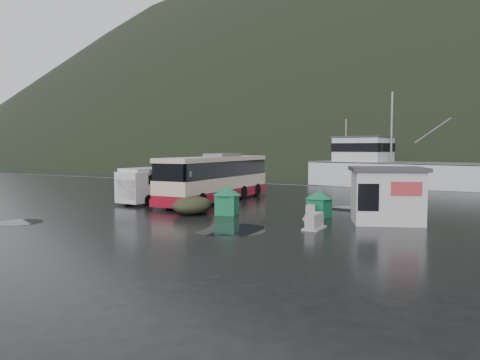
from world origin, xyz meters
The scene contains 14 objects.
ground centered at (0.00, 0.00, 0.00)m, with size 160.00×160.00×0.00m, color black.
harbor_water centered at (0.00, 110.00, 0.00)m, with size 300.00×180.00×0.02m, color black.
quay_edge centered at (0.00, 20.00, 0.00)m, with size 160.00×0.60×1.50m, color #999993.
headland centered at (10.00, 250.00, 0.00)m, with size 780.00×540.00×570.00m, color black.
coach_bus centered at (-2.98, 4.50, 0.00)m, with size 2.96×11.77×3.33m, color beige, non-canonical shape.
white_van centered at (-6.21, 1.96, 0.00)m, with size 1.99×5.77×2.41m, color silver, non-canonical shape.
waste_bin_left centered at (5.77, 0.48, 0.00)m, with size 1.05×1.05×1.47m, color #126941, non-canonical shape.
waste_bin_right centered at (0.91, -0.92, 0.00)m, with size 1.14×1.14×1.60m, color #126941, non-canonical shape.
dome_tent centered at (-0.86, -1.68, 0.00)m, with size 1.82×2.54×1.00m, color #2D301C, non-canonical shape.
ticket_kiosk centered at (9.33, 0.19, 0.00)m, with size 3.54×2.68×2.77m, color beige, non-canonical shape.
jersey_barrier_a centered at (6.71, -3.10, 0.00)m, with size 0.73×1.45×0.73m, color #999993, non-canonical shape.
jersey_barrier_b centered at (5.55, 0.00, 0.00)m, with size 0.76×1.51×0.76m, color #999993, non-canonical shape.
fishing_trawler centered at (7.57, 29.77, 0.00)m, with size 28.49×6.23×11.40m, color silver, non-canonical shape.
puddles centered at (2.86, -2.57, 0.00)m, with size 15.81×15.23×0.01m.
Camera 1 is at (13.49, -23.46, 3.74)m, focal length 35.00 mm.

